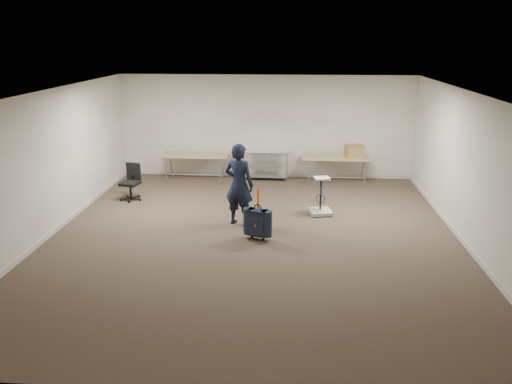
{
  "coord_description": "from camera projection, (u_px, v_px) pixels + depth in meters",
  "views": [
    {
      "loc": [
        0.71,
        -9.05,
        3.77
      ],
      "look_at": [
        0.03,
        0.3,
        0.84
      ],
      "focal_mm": 35.0,
      "sensor_mm": 36.0,
      "label": 1
    }
  ],
  "objects": [
    {
      "name": "room_shell",
      "position": [
        258.0,
        211.0,
        11.08
      ],
      "size": [
        8.0,
        9.0,
        9.0
      ],
      "color": "beige",
      "rests_on": "ground"
    },
    {
      "name": "folding_table_right",
      "position": [
        336.0,
        158.0,
        13.21
      ],
      "size": [
        1.8,
        0.75,
        0.73
      ],
      "color": "tan",
      "rests_on": "ground"
    },
    {
      "name": "office_chair",
      "position": [
        131.0,
        189.0,
        11.99
      ],
      "size": [
        0.53,
        0.53,
        0.87
      ],
      "color": "black",
      "rests_on": "ground"
    },
    {
      "name": "suitcase",
      "position": [
        258.0,
        223.0,
        9.58
      ],
      "size": [
        0.42,
        0.33,
        1.02
      ],
      "color": "#151931",
      "rests_on": "ground"
    },
    {
      "name": "person",
      "position": [
        239.0,
        185.0,
        10.23
      ],
      "size": [
        0.73,
        0.6,
        1.72
      ],
      "primitive_type": "imported",
      "rotation": [
        0.0,
        0.0,
        2.81
      ],
      "color": "black",
      "rests_on": "ground"
    },
    {
      "name": "ground",
      "position": [
        254.0,
        237.0,
        9.78
      ],
      "size": [
        9.0,
        9.0,
        0.0
      ],
      "primitive_type": "plane",
      "color": "#3F3326",
      "rests_on": "ground"
    },
    {
      "name": "wire_shelf",
      "position": [
        265.0,
        164.0,
        13.65
      ],
      "size": [
        1.22,
        0.47,
        0.8
      ],
      "color": "silver",
      "rests_on": "ground"
    },
    {
      "name": "cardboard_box",
      "position": [
        354.0,
        151.0,
        13.05
      ],
      "size": [
        0.52,
        0.44,
        0.33
      ],
      "primitive_type": "cube",
      "rotation": [
        0.0,
        0.0,
        0.26
      ],
      "color": "#9E6D49",
      "rests_on": "folding_table_right"
    },
    {
      "name": "folding_table_left",
      "position": [
        195.0,
        156.0,
        13.47
      ],
      "size": [
        1.8,
        0.75,
        0.73
      ],
      "color": "tan",
      "rests_on": "ground"
    },
    {
      "name": "equipment_cart",
      "position": [
        321.0,
        205.0,
        11.0
      ],
      "size": [
        0.54,
        0.54,
        0.84
      ],
      "color": "silver",
      "rests_on": "ground"
    }
  ]
}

